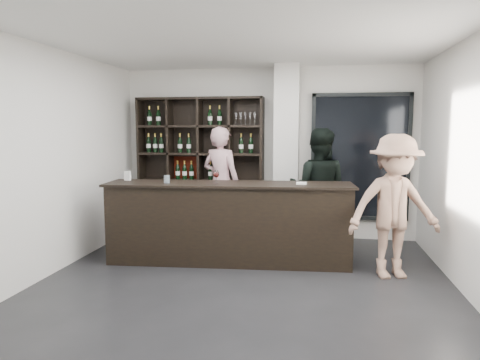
% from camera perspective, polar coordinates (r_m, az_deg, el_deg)
% --- Properties ---
extents(floor, '(5.00, 5.50, 0.01)m').
position_cam_1_polar(floor, '(5.06, -0.04, -14.86)').
color(floor, black).
rests_on(floor, ground).
extents(wine_shelf, '(2.20, 0.35, 2.40)m').
position_cam_1_polar(wine_shelf, '(7.48, -5.30, 1.71)').
color(wine_shelf, black).
rests_on(wine_shelf, floor).
extents(structural_column, '(0.40, 0.40, 2.90)m').
position_cam_1_polar(structural_column, '(7.12, 6.21, 3.46)').
color(structural_column, silver).
rests_on(structural_column, floor).
extents(glass_panel, '(1.60, 0.08, 2.10)m').
position_cam_1_polar(glass_panel, '(7.37, 15.69, 2.97)').
color(glass_panel, black).
rests_on(glass_panel, floor).
extents(tasting_counter, '(3.40, 0.70, 1.12)m').
position_cam_1_polar(tasting_counter, '(5.99, -1.51, -5.72)').
color(tasting_counter, black).
rests_on(tasting_counter, floor).
extents(taster_pink, '(0.81, 0.66, 1.90)m').
position_cam_1_polar(taster_pink, '(7.26, -2.55, -0.39)').
color(taster_pink, '#D2A1A7').
rests_on(taster_pink, floor).
extents(taster_black, '(0.99, 0.82, 1.88)m').
position_cam_1_polar(taster_black, '(6.70, 10.36, -1.22)').
color(taster_black, black).
rests_on(taster_black, floor).
extents(customer, '(1.30, 0.94, 1.80)m').
position_cam_1_polar(customer, '(5.66, 19.86, -3.37)').
color(customer, '#96715D').
rests_on(customer, floor).
extents(wine_glass, '(0.11, 0.11, 0.21)m').
position_cam_1_polar(wine_glass, '(5.83, -3.19, 0.52)').
color(wine_glass, white).
rests_on(wine_glass, tasting_counter).
extents(spit_cup, '(0.09, 0.09, 0.11)m').
position_cam_1_polar(spit_cup, '(5.97, -9.75, 0.11)').
color(spit_cup, '#AEC6D6').
rests_on(spit_cup, tasting_counter).
extents(napkin_stack, '(0.14, 0.14, 0.02)m').
position_cam_1_polar(napkin_stack, '(5.84, 8.19, -0.44)').
color(napkin_stack, white).
rests_on(napkin_stack, tasting_counter).
extents(card_stand, '(0.10, 0.06, 0.13)m').
position_cam_1_polar(card_stand, '(6.40, -14.77, 0.55)').
color(card_stand, white).
rests_on(card_stand, tasting_counter).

